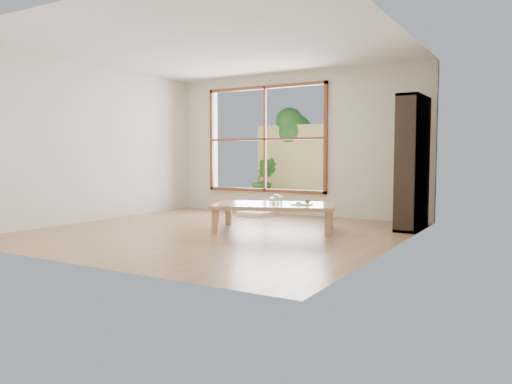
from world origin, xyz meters
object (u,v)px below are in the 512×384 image
Objects in this scene: bookshelf at (413,163)px; food_tray at (303,203)px; low_table at (275,207)px; garden_bench at (269,193)px.

food_tray is at bearing -142.05° from bookshelf.
bookshelf is (1.71, 1.08, 0.64)m from low_table.
garden_bench is (-3.21, 1.46, -0.65)m from bookshelf.
bookshelf is 1.74m from food_tray.
low_table is 1.02× the size of bookshelf.
garden_bench is at bearing 155.59° from bookshelf.
low_table and garden_bench have the same top height.
bookshelf is 6.75× the size of food_tray.
bookshelf reaches higher than food_tray.
garden_bench is at bearing 122.80° from food_tray.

